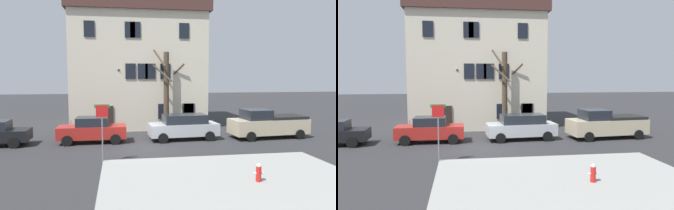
# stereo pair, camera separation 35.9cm
# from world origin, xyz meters

# --- Properties ---
(ground_plane) EXTENTS (120.00, 120.00, 0.00)m
(ground_plane) POSITION_xyz_m (0.00, 0.00, 0.00)
(ground_plane) COLOR #2D2D30
(sidewalk_slab) EXTENTS (11.13, 8.99, 0.12)m
(sidewalk_slab) POSITION_xyz_m (3.07, -7.21, 0.06)
(sidewalk_slab) COLOR #999993
(sidewalk_slab) RESTS_ON ground_plane
(building_main) EXTENTS (11.59, 8.51, 11.30)m
(building_main) POSITION_xyz_m (0.08, 10.01, 5.72)
(building_main) COLOR beige
(building_main) RESTS_ON ground_plane
(tree_bare_near) EXTENTS (2.13, 2.25, 7.26)m
(tree_bare_near) POSITION_xyz_m (-0.32, 6.75, 3.83)
(tree_bare_near) COLOR brown
(tree_bare_near) RESTS_ON ground_plane
(tree_bare_mid) EXTENTS (2.68, 2.70, 6.46)m
(tree_bare_mid) POSITION_xyz_m (2.02, 5.29, 3.33)
(tree_bare_mid) COLOR #4C3D2D
(tree_bare_mid) RESTS_ON ground_plane
(car_red_sedan) EXTENTS (4.45, 1.96, 1.72)m
(car_red_sedan) POSITION_xyz_m (-3.42, 2.31, 0.86)
(car_red_sedan) COLOR #AD231E
(car_red_sedan) RESTS_ON ground_plane
(car_silver_wagon) EXTENTS (4.88, 2.28, 1.77)m
(car_silver_wagon) POSITION_xyz_m (2.80, 2.36, 0.92)
(car_silver_wagon) COLOR #B7BABF
(car_silver_wagon) RESTS_ON ground_plane
(pickup_truck_beige) EXTENTS (5.67, 2.58, 2.07)m
(pickup_truck_beige) POSITION_xyz_m (8.91, 2.08, 1.00)
(pickup_truck_beige) COLOR #C6B793
(pickup_truck_beige) RESTS_ON ground_plane
(fire_hydrant) EXTENTS (0.42, 0.22, 0.76)m
(fire_hydrant) POSITION_xyz_m (3.97, -7.04, 0.52)
(fire_hydrant) COLOR red
(fire_hydrant) RESTS_ON sidewalk_slab
(street_sign_pole) EXTENTS (0.76, 0.07, 3.02)m
(street_sign_pole) POSITION_xyz_m (-2.50, -2.92, 2.10)
(street_sign_pole) COLOR slate
(street_sign_pole) RESTS_ON ground_plane
(bicycle_leaning) EXTENTS (1.68, 0.59, 1.03)m
(bicycle_leaning) POSITION_xyz_m (-5.12, 5.89, 0.37)
(bicycle_leaning) COLOR black
(bicycle_leaning) RESTS_ON ground_plane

